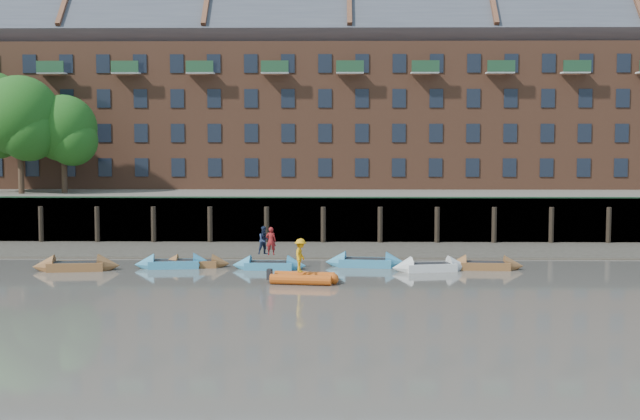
{
  "coord_description": "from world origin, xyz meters",
  "views": [
    {
      "loc": [
        -1.22,
        -40.56,
        7.62
      ],
      "look_at": [
        -2.08,
        12.0,
        3.2
      ],
      "focal_mm": 50.0,
      "sensor_mm": 36.0,
      "label": 1
    }
  ],
  "objects_px": {
    "person_rower_b": "(264,240)",
    "person_rib_crew": "(301,255)",
    "rowboat_6": "(485,265)",
    "rowboat_1": "(174,264)",
    "rib_tender": "(306,278)",
    "rowboat_0": "(76,266)",
    "person_rower_a": "(271,241)",
    "rowboat_3": "(269,265)",
    "rowboat_4": "(366,263)",
    "rowboat_5": "(430,267)",
    "rowboat_2": "(195,264)"
  },
  "relations": [
    {
      "from": "rowboat_0",
      "to": "rowboat_5",
      "type": "bearing_deg",
      "value": -7.14
    },
    {
      "from": "rowboat_2",
      "to": "rowboat_5",
      "type": "xyz_separation_m",
      "value": [
        13.47,
        -1.26,
        0.02
      ]
    },
    {
      "from": "rowboat_4",
      "to": "person_rib_crew",
      "type": "relative_size",
      "value": 2.77
    },
    {
      "from": "rowboat_1",
      "to": "rowboat_6",
      "type": "xyz_separation_m",
      "value": [
        17.84,
        -0.25,
        -0.01
      ]
    },
    {
      "from": "rowboat_6",
      "to": "person_rower_b",
      "type": "relative_size",
      "value": 2.72
    },
    {
      "from": "rowboat_1",
      "to": "person_rower_a",
      "type": "height_order",
      "value": "person_rower_a"
    },
    {
      "from": "rowboat_3",
      "to": "rowboat_6",
      "type": "bearing_deg",
      "value": 3.74
    },
    {
      "from": "rowboat_0",
      "to": "person_rower_a",
      "type": "xyz_separation_m",
      "value": [
        10.99,
        0.6,
        1.38
      ]
    },
    {
      "from": "rowboat_2",
      "to": "rowboat_3",
      "type": "bearing_deg",
      "value": -11.49
    },
    {
      "from": "rowboat_0",
      "to": "rowboat_2",
      "type": "relative_size",
      "value": 1.23
    },
    {
      "from": "rowboat_5",
      "to": "person_rower_b",
      "type": "height_order",
      "value": "person_rower_b"
    },
    {
      "from": "rib_tender",
      "to": "person_rower_b",
      "type": "height_order",
      "value": "person_rower_b"
    },
    {
      "from": "person_rower_b",
      "to": "person_rib_crew",
      "type": "distance_m",
      "value": 5.35
    },
    {
      "from": "rowboat_6",
      "to": "person_rower_a",
      "type": "distance_m",
      "value": 12.28
    },
    {
      "from": "person_rower_b",
      "to": "person_rower_a",
      "type": "bearing_deg",
      "value": -57.93
    },
    {
      "from": "person_rower_a",
      "to": "rowboat_3",
      "type": "bearing_deg",
      "value": -24.63
    },
    {
      "from": "person_rower_a",
      "to": "rowboat_6",
      "type": "bearing_deg",
      "value": -177.81
    },
    {
      "from": "rowboat_6",
      "to": "person_rower_b",
      "type": "xyz_separation_m",
      "value": [
        -12.58,
        0.03,
        1.41
      ]
    },
    {
      "from": "person_rib_crew",
      "to": "person_rower_a",
      "type": "bearing_deg",
      "value": 31.82
    },
    {
      "from": "rowboat_1",
      "to": "rowboat_3",
      "type": "relative_size",
      "value": 1.07
    },
    {
      "from": "rowboat_0",
      "to": "rib_tender",
      "type": "xyz_separation_m",
      "value": [
        13.11,
        -4.13,
        0.01
      ]
    },
    {
      "from": "rowboat_2",
      "to": "rowboat_4",
      "type": "distance_m",
      "value": 9.9
    },
    {
      "from": "rowboat_2",
      "to": "rowboat_4",
      "type": "xyz_separation_m",
      "value": [
        9.9,
        0.33,
        0.04
      ]
    },
    {
      "from": "rowboat_1",
      "to": "rowboat_2",
      "type": "xyz_separation_m",
      "value": [
        1.17,
        0.34,
        -0.02
      ]
    },
    {
      "from": "rowboat_0",
      "to": "rowboat_4",
      "type": "height_order",
      "value": "rowboat_0"
    },
    {
      "from": "rowboat_2",
      "to": "rowboat_6",
      "type": "relative_size",
      "value": 0.92
    },
    {
      "from": "rowboat_1",
      "to": "rib_tender",
      "type": "distance_m",
      "value": 9.33
    },
    {
      "from": "rowboat_2",
      "to": "rowboat_6",
      "type": "bearing_deg",
      "value": -4.0
    },
    {
      "from": "rowboat_4",
      "to": "rowboat_5",
      "type": "relative_size",
      "value": 1.06
    },
    {
      "from": "rowboat_2",
      "to": "person_rib_crew",
      "type": "distance_m",
      "value": 8.42
    },
    {
      "from": "rowboat_3",
      "to": "rowboat_4",
      "type": "distance_m",
      "value": 5.65
    },
    {
      "from": "rowboat_0",
      "to": "rowboat_2",
      "type": "xyz_separation_m",
      "value": [
        6.52,
        1.39,
        -0.04
      ]
    },
    {
      "from": "rowboat_2",
      "to": "person_rib_crew",
      "type": "relative_size",
      "value": 2.31
    },
    {
      "from": "rowboat_0",
      "to": "rowboat_6",
      "type": "relative_size",
      "value": 1.13
    },
    {
      "from": "rowboat_1",
      "to": "rowboat_0",
      "type": "bearing_deg",
      "value": -176.52
    },
    {
      "from": "rowboat_1",
      "to": "rowboat_2",
      "type": "height_order",
      "value": "rowboat_1"
    },
    {
      "from": "rowboat_4",
      "to": "person_rib_crew",
      "type": "height_order",
      "value": "person_rib_crew"
    },
    {
      "from": "rowboat_3",
      "to": "rowboat_5",
      "type": "relative_size",
      "value": 0.94
    },
    {
      "from": "rowboat_0",
      "to": "rowboat_6",
      "type": "bearing_deg",
      "value": -5.55
    },
    {
      "from": "rowboat_6",
      "to": "person_rib_crew",
      "type": "bearing_deg",
      "value": -150.67
    },
    {
      "from": "person_rower_b",
      "to": "rowboat_6",
      "type": "bearing_deg",
      "value": -28.23
    },
    {
      "from": "rowboat_0",
      "to": "rib_tender",
      "type": "bearing_deg",
      "value": -24.99
    },
    {
      "from": "rowboat_0",
      "to": "rib_tender",
      "type": "relative_size",
      "value": 1.4
    },
    {
      "from": "rowboat_5",
      "to": "rib_tender",
      "type": "bearing_deg",
      "value": -159.58
    },
    {
      "from": "rib_tender",
      "to": "person_rib_crew",
      "type": "distance_m",
      "value": 1.21
    },
    {
      "from": "rowboat_0",
      "to": "rib_tender",
      "type": "distance_m",
      "value": 13.74
    },
    {
      "from": "rowboat_5",
      "to": "rib_tender",
      "type": "relative_size",
      "value": 1.28
    },
    {
      "from": "rib_tender",
      "to": "rowboat_5",
      "type": "bearing_deg",
      "value": 40.69
    },
    {
      "from": "person_rower_a",
      "to": "rowboat_0",
      "type": "bearing_deg",
      "value": 4.43
    },
    {
      "from": "rowboat_4",
      "to": "person_rower_a",
      "type": "xyz_separation_m",
      "value": [
        -5.43,
        -1.11,
        1.38
      ]
    }
  ]
}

